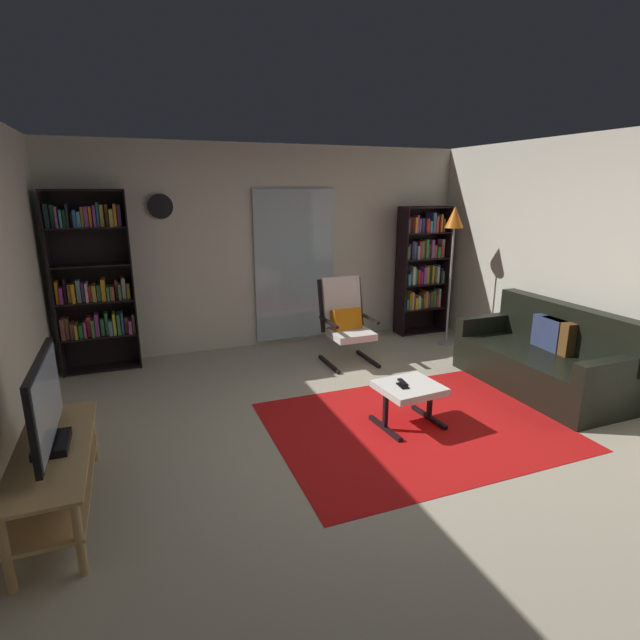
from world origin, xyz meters
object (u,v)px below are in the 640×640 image
tv_stand (56,471)px  tv_remote (403,382)px  bookshelf_near_tv (93,282)px  lounge_armchair (346,319)px  ottoman (409,392)px  bookshelf_near_sofa (421,266)px  leather_sofa (544,359)px  cell_phone (403,386)px  floor_lamp_by_shelf (454,228)px  wall_clock (160,206)px  television (46,406)px

tv_stand → tv_remote: (2.71, 0.32, 0.08)m
bookshelf_near_tv → tv_remote: bearing=-44.2°
lounge_armchair → ottoman: 1.77m
bookshelf_near_sofa → lounge_armchair: size_ratio=1.77×
leather_sofa → cell_phone: size_ratio=12.69×
tv_stand → cell_phone: size_ratio=9.62×
lounge_armchair → bookshelf_near_tv: bearing=164.1°
leather_sofa → floor_lamp_by_shelf: size_ratio=0.97×
tv_stand → ottoman: (2.75, 0.27, 0.00)m
lounge_armchair → wall_clock: size_ratio=3.53×
lounge_armchair → tv_remote: lounge_armchair is taller
bookshelf_near_tv → wall_clock: bearing=12.0°
lounge_armchair → ottoman: lounge_armchair is taller
bookshelf_near_sofa → tv_remote: size_ratio=12.60×
tv_stand → bookshelf_near_tv: bookshelf_near_tv is taller
leather_sofa → bookshelf_near_tv: bearing=152.1°
bookshelf_near_sofa → cell_phone: bearing=-125.1°
bookshelf_near_tv → floor_lamp_by_shelf: 4.41m
cell_phone → ottoman: bearing=14.8°
lounge_armchair → tv_remote: size_ratio=7.10×
leather_sofa → ottoman: (-1.77, -0.23, 0.00)m
bookshelf_near_sofa → wall_clock: (-3.50, 0.20, 0.87)m
floor_lamp_by_shelf → wall_clock: wall_clock is taller
television → floor_lamp_by_shelf: floor_lamp_by_shelf is taller
bookshelf_near_sofa → tv_remote: bookshelf_near_sofa is taller
tv_stand → floor_lamp_by_shelf: size_ratio=0.73×
television → lounge_armchair: size_ratio=0.92×
tv_stand → leather_sofa: bearing=6.2°
leather_sofa → floor_lamp_by_shelf: (-0.04, 1.64, 1.24)m
bookshelf_near_sofa → floor_lamp_by_shelf: size_ratio=0.99×
ottoman → tv_stand: bearing=-174.4°
leather_sofa → lounge_armchair: bearing=136.4°
bookshelf_near_sofa → tv_stand: bearing=-148.0°
television → lounge_armchair: 3.55m
tv_stand → floor_lamp_by_shelf: 5.11m
ottoman → tv_remote: (-0.04, 0.05, 0.08)m
bookshelf_near_tv → ottoman: bearing=-44.4°
tv_remote → wall_clock: 3.51m
television → wall_clock: (0.95, 2.96, 1.09)m
floor_lamp_by_shelf → wall_clock: 3.64m
ottoman → cell_phone: size_ratio=3.97×
television → ottoman: television is taller
ottoman → cell_phone: (-0.07, -0.01, 0.07)m
bookshelf_near_sofa → bookshelf_near_tv: bearing=179.5°
television → ottoman: size_ratio=1.69×
lounge_armchair → tv_remote: 1.72m
bookshelf_near_sofa → wall_clock: size_ratio=6.26×
television → bookshelf_near_sofa: size_ratio=0.52×
lounge_armchair → tv_stand: bearing=-145.3°
floor_lamp_by_shelf → lounge_armchair: bearing=-176.0°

